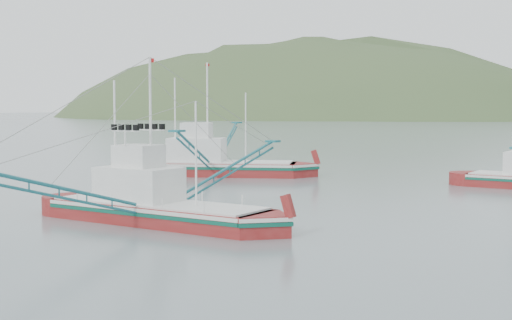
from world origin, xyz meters
The scene contains 4 objects.
ground centered at (0.00, 0.00, 0.00)m, with size 1200.00×1200.00×0.00m, color slate.
main_boat centered at (-3.05, 0.40, 1.39)m, with size 13.29×23.97×9.70m.
bg_boat_left centered at (-15.88, 24.01, 2.27)m, with size 15.53×26.16×11.15m.
headland_left centered at (-180.00, 360.00, 0.00)m, with size 448.00×308.00×210.00m, color #3C522A.
Camera 1 is at (21.84, -29.44, 6.32)m, focal length 50.00 mm.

